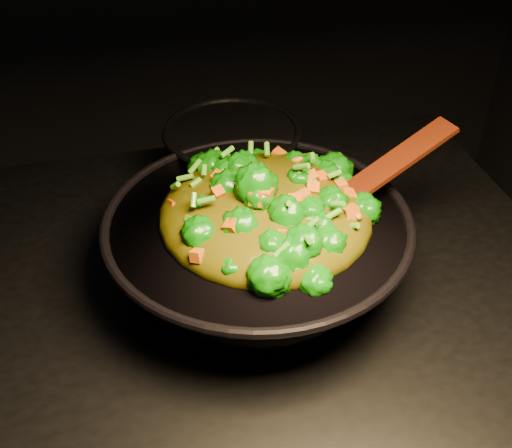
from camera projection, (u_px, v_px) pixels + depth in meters
name	position (u px, v px, depth m)	size (l,w,h in m)	color
wok	(258.00, 252.00, 0.98)	(0.44, 0.44, 0.12)	black
stir_fry	(266.00, 188.00, 0.91)	(0.31, 0.31, 0.11)	#116D07
spatula	(376.00, 175.00, 0.95)	(0.28, 0.04, 0.01)	#320C03
back_pot	(233.00, 160.00, 1.17)	(0.24, 0.24, 0.14)	black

